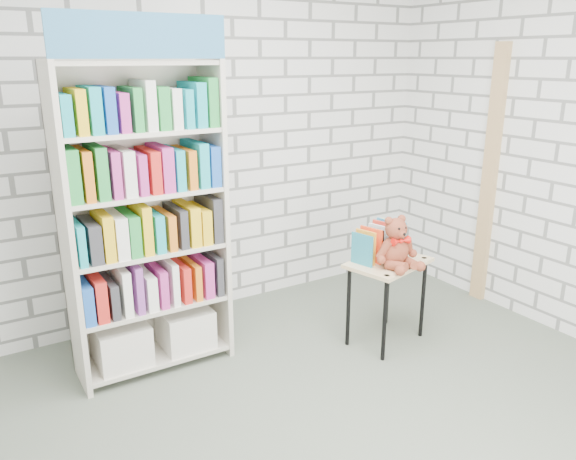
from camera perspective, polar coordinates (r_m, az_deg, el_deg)
ground at (r=3.19m, az=4.67°, el=-21.38°), size 4.50×4.50×0.00m
room_shell at (r=2.51m, az=5.68°, el=12.45°), size 4.52×4.02×2.81m
bookshelf at (r=3.63m, az=-14.32°, el=1.02°), size 0.99×0.38×2.22m
display_table at (r=4.03m, az=10.12°, el=-4.28°), size 0.65×0.52×0.62m
table_books at (r=4.01m, az=9.18°, el=-1.22°), size 0.43×0.27×0.24m
teddy_bear at (r=3.87m, az=10.98°, el=-1.68°), size 0.33×0.30×0.35m
door_trim at (r=4.85m, az=19.78°, el=5.01°), size 0.05×0.12×2.10m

